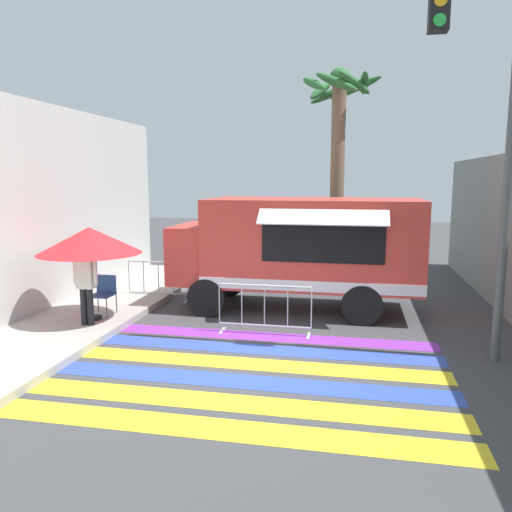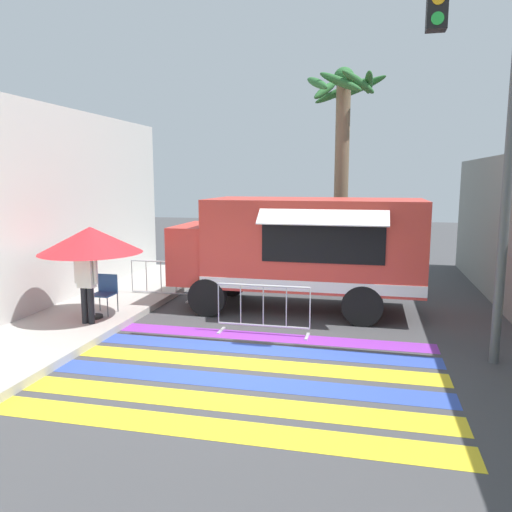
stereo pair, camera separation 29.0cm
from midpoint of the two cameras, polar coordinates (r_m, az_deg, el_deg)
name	(u,v)px [view 1 (the left image)]	position (r m, az deg, el deg)	size (l,w,h in m)	color
ground_plane	(259,361)	(8.89, -0.56, -11.89)	(60.00, 60.00, 0.00)	#424244
crosswalk_painted	(253,373)	(8.38, -1.37, -13.19)	(6.40, 4.36, 0.01)	yellow
food_truck	(294,245)	(11.94, 3.69, 1.26)	(5.83, 2.72, 2.68)	#D13D33
traffic_signal_pole	(472,90)	(9.25, 22.64, 17.11)	(3.73, 0.29, 6.82)	#515456
patio_umbrella	(89,241)	(11.11, -19.22, 1.67)	(2.17, 2.17, 1.99)	black
folding_chair	(104,291)	(11.68, -17.69, -3.84)	(0.47, 0.47, 0.86)	#4C4C51
vendor_person	(86,281)	(10.85, -19.62, -2.68)	(0.53, 0.22, 1.64)	black
barricade_front	(265,310)	(10.17, 0.16, -6.20)	(1.92, 0.44, 1.03)	#B7BABF
barricade_side	(159,281)	(13.25, -11.70, -2.87)	(1.67, 0.44, 1.03)	#B7BABF
palm_tree	(338,141)	(15.18, 8.84, 12.82)	(2.46, 2.45, 6.29)	#7A664C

